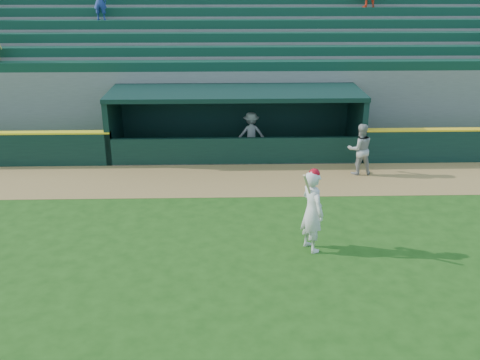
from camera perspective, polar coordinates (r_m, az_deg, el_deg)
The scene contains 7 objects.
ground at distance 13.63m, azimuth 0.18°, elevation -7.58°, with size 120.00×120.00×0.00m, color #1D4611.
warning_track at distance 18.06m, azimuth -0.28°, elevation 0.02°, with size 40.00×3.00×0.01m, color olive.
dugout_player_front at distance 18.78m, azimuth 12.68°, elevation 3.23°, with size 0.87×0.68×1.79m, color #999994.
dugout_player_inside at distance 20.42m, azimuth 1.18°, elevation 5.00°, with size 1.06×0.61×1.63m, color #999994.
dugout at distance 20.59m, azimuth -0.48°, elevation 6.71°, with size 9.40×2.80×2.46m.
stands at distance 24.84m, azimuth -0.67°, elevation 11.74°, with size 34.50×6.25×7.58m.
batter_at_plate at distance 13.36m, azimuth 7.72°, elevation -3.20°, with size 0.79×0.91×2.19m.
Camera 1 is at (-0.36, -11.90, 6.63)m, focal length 40.00 mm.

